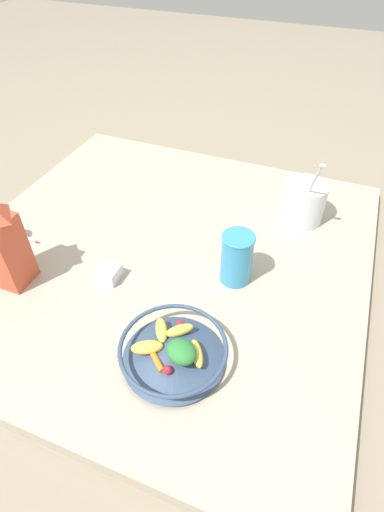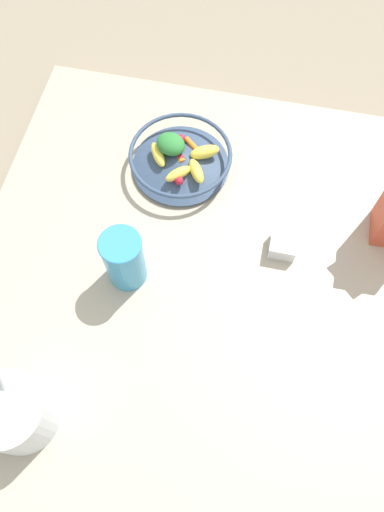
{
  "view_description": "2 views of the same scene",
  "coord_description": "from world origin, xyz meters",
  "px_view_note": "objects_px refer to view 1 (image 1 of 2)",
  "views": [
    {
      "loc": [
        0.78,
        0.4,
        0.84
      ],
      "look_at": [
        0.07,
        0.12,
        0.13
      ],
      "focal_mm": 28.0,
      "sensor_mm": 36.0,
      "label": 1
    },
    {
      "loc": [
        -0.36,
        0.01,
        1.05
      ],
      "look_at": [
        0.08,
        0.1,
        0.1
      ],
      "focal_mm": 35.0,
      "sensor_mm": 36.0,
      "label": 2
    }
  ],
  "objects_px": {
    "fruit_bowl": "(173,351)",
    "spice_jar": "(109,274)",
    "milk_carton": "(2,244)",
    "yogurt_tub": "(303,200)",
    "drinking_cup": "(237,257)"
  },
  "relations": [
    {
      "from": "fruit_bowl",
      "to": "drinking_cup",
      "type": "height_order",
      "value": "drinking_cup"
    },
    {
      "from": "milk_carton",
      "to": "yogurt_tub",
      "type": "height_order",
      "value": "yogurt_tub"
    },
    {
      "from": "yogurt_tub",
      "to": "drinking_cup",
      "type": "relative_size",
      "value": 1.75
    },
    {
      "from": "fruit_bowl",
      "to": "milk_carton",
      "type": "bearing_deg",
      "value": -98.49
    },
    {
      "from": "milk_carton",
      "to": "drinking_cup",
      "type": "height_order",
      "value": "milk_carton"
    },
    {
      "from": "milk_carton",
      "to": "spice_jar",
      "type": "relative_size",
      "value": 4.43
    },
    {
      "from": "fruit_bowl",
      "to": "drinking_cup",
      "type": "relative_size",
      "value": 1.62
    },
    {
      "from": "milk_carton",
      "to": "spice_jar",
      "type": "distance_m",
      "value": 0.28
    },
    {
      "from": "yogurt_tub",
      "to": "spice_jar",
      "type": "xyz_separation_m",
      "value": [
        0.46,
        -0.44,
        -0.05
      ]
    },
    {
      "from": "fruit_bowl",
      "to": "spice_jar",
      "type": "distance_m",
      "value": 0.32
    },
    {
      "from": "fruit_bowl",
      "to": "spice_jar",
      "type": "relative_size",
      "value": 4.19
    },
    {
      "from": "yogurt_tub",
      "to": "fruit_bowl",
      "type": "bearing_deg",
      "value": -14.99
    },
    {
      "from": "milk_carton",
      "to": "yogurt_tub",
      "type": "xyz_separation_m",
      "value": [
        -0.56,
        0.67,
        -0.06
      ]
    },
    {
      "from": "milk_carton",
      "to": "fruit_bowl",
      "type": "bearing_deg",
      "value": 81.51
    },
    {
      "from": "milk_carton",
      "to": "drinking_cup",
      "type": "xyz_separation_m",
      "value": [
        -0.22,
        0.56,
        -0.05
      ]
    }
  ]
}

